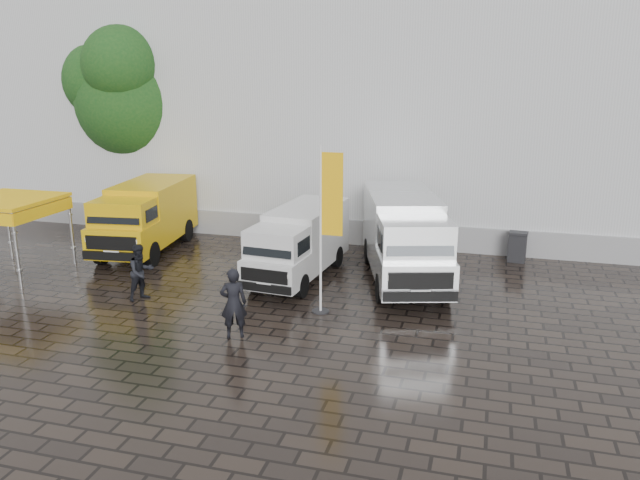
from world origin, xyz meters
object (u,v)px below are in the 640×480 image
(van_yellow, at_px, (145,219))
(van_white, at_px, (299,245))
(flagpole, at_px, (327,222))
(wheelie_bin, at_px, (517,246))
(van_silver, at_px, (404,240))
(person_tent, at_px, (141,272))
(person_front, at_px, (234,303))
(canopy_tent, at_px, (6,204))

(van_yellow, distance_m, van_white, 6.77)
(flagpole, bearing_deg, van_white, 121.67)
(wheelie_bin, bearing_deg, van_yellow, -163.60)
(van_white, xyz_separation_m, van_silver, (3.42, 0.68, 0.24))
(flagpole, height_order, person_tent, flagpole)
(van_yellow, distance_m, person_front, 9.18)
(canopy_tent, distance_m, wheelie_bin, 17.92)
(van_silver, height_order, flagpole, flagpole)
(canopy_tent, bearing_deg, flagpole, -3.22)
(canopy_tent, relative_size, person_front, 1.54)
(person_tent, bearing_deg, canopy_tent, 106.39)
(person_front, bearing_deg, wheelie_bin, -152.62)
(van_silver, distance_m, flagpole, 4.06)
(flagpole, height_order, person_front, flagpole)
(person_front, bearing_deg, van_yellow, -69.25)
(wheelie_bin, bearing_deg, van_white, -144.78)
(van_yellow, bearing_deg, person_front, -52.41)
(van_silver, bearing_deg, canopy_tent, 175.74)
(van_yellow, height_order, wheelie_bin, van_yellow)
(person_tent, bearing_deg, van_silver, -34.48)
(canopy_tent, height_order, flagpole, flagpole)
(van_silver, bearing_deg, flagpole, -132.75)
(van_silver, xyz_separation_m, flagpole, (-1.71, -3.46, 1.28))
(van_white, xyz_separation_m, person_front, (-0.18, -5.08, -0.21))
(person_tent, bearing_deg, person_front, -88.08)
(canopy_tent, height_order, person_front, canopy_tent)
(van_silver, relative_size, person_tent, 3.71)
(wheelie_bin, xyz_separation_m, person_tent, (-11.11, -7.23, 0.32))
(van_yellow, xyz_separation_m, van_white, (6.61, -1.47, -0.13))
(flagpole, xyz_separation_m, person_front, (-1.89, -2.30, -1.74))
(flagpole, distance_m, person_tent, 6.00)
(van_white, distance_m, canopy_tent, 9.94)
(van_yellow, relative_size, van_silver, 0.87)
(person_front, bearing_deg, van_silver, -145.71)
(van_white, height_order, person_tent, van_white)
(van_yellow, height_order, person_tent, van_yellow)
(canopy_tent, bearing_deg, van_yellow, 50.13)
(wheelie_bin, bearing_deg, person_tent, -140.92)
(person_front, bearing_deg, van_white, -115.73)
(canopy_tent, bearing_deg, van_white, 12.52)
(van_white, xyz_separation_m, canopy_tent, (-9.62, -2.14, 1.29))
(canopy_tent, xyz_separation_m, wheelie_bin, (16.74, 6.11, -1.90))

